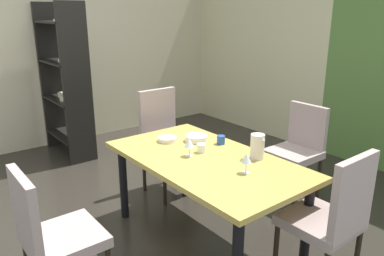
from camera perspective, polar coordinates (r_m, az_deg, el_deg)
ground_plane at (r=3.54m, az=-7.74°, el=-13.76°), size 5.28×5.80×0.02m
back_panel_interior at (r=5.92m, az=9.38°, el=11.79°), size 2.60×0.10×2.52m
left_interior_panel at (r=5.47m, az=-22.58°, el=10.28°), size 0.10×5.80×2.52m
dining_table at (r=2.95m, az=2.05°, el=-6.10°), size 1.64×0.90×0.72m
chair_right_far at (r=2.62m, az=20.56°, el=-12.38°), size 0.44×0.44×1.00m
chair_head_far at (r=3.84m, az=15.92°, el=-2.63°), size 0.44×0.45×0.94m
chair_head_near at (r=2.47m, az=-20.73°, el=-14.73°), size 0.44×0.44×0.95m
chair_left_far at (r=3.83m, az=-4.27°, el=-1.39°), size 0.44×0.44×1.06m
display_shelf at (r=5.03m, az=-18.84°, el=6.67°), size 0.88×0.35×1.93m
wine_glass_north at (r=2.91m, az=-0.42°, el=-2.32°), size 0.08×0.08×0.15m
wine_glass_right at (r=2.63m, az=8.30°, el=-4.60°), size 0.07×0.07×0.15m
serving_bowl_rear at (r=3.27m, az=0.66°, el=-1.57°), size 0.20×0.20×0.05m
serving_bowl_center at (r=3.28m, az=-3.77°, el=-1.72°), size 0.17×0.17×0.04m
cup_south at (r=3.02m, az=1.45°, el=-3.07°), size 0.07×0.07×0.07m
cup_front at (r=3.21m, az=4.43°, el=-1.81°), size 0.07×0.07×0.07m
pitcher_near_shelf at (r=2.91m, az=9.94°, el=-2.77°), size 0.12×0.11×0.20m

